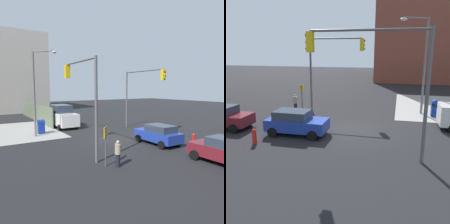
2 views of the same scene
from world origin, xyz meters
TOP-DOWN VIEW (x-y plane):
  - ground_plane at (0.00, 0.00)m, footprint 120.00×120.00m
  - construction_fence at (16.09, 3.20)m, footprint 16.18×0.12m
  - traffic_signal_nw_corner at (-2.66, 4.50)m, footprint 4.90×0.36m
  - traffic_signal_se_corner at (2.16, -4.50)m, footprint 6.07×0.36m
  - street_lamp_corner at (4.90, 5.59)m, footprint 2.35×1.65m
  - warning_sign_two_way at (-5.40, 4.40)m, footprint 0.48×0.48m
  - mailbox_blue at (6.20, 5.00)m, footprint 0.56×0.64m
  - fire_hydrant at (-5.00, -4.20)m, footprint 0.26×0.26m
  - coupe_blue at (-3.25, -2.00)m, footprint 3.97×2.02m
  - hatchback_maroon at (-8.88, -1.93)m, footprint 3.94×2.02m
  - van_white_delivery at (8.87, 1.80)m, footprint 5.40×2.32m
  - pedestrian_crossing at (-5.80, 3.80)m, footprint 0.36×0.36m

SIDE VIEW (x-z plane):
  - ground_plane at x=0.00m, z-range 0.00..0.00m
  - fire_hydrant at x=-5.00m, z-range 0.02..0.96m
  - mailbox_blue at x=6.20m, z-range 0.05..1.48m
  - pedestrian_crossing at x=-5.80m, z-range 0.02..1.60m
  - hatchback_maroon at x=-8.88m, z-range 0.03..1.65m
  - coupe_blue at x=-3.25m, z-range 0.03..1.65m
  - construction_fence at x=16.09m, z-range 0.00..2.40m
  - van_white_delivery at x=8.87m, z-range -0.03..2.59m
  - warning_sign_two_way at x=-5.40m, z-range 0.44..2.84m
  - traffic_signal_nw_corner at x=-2.66m, z-range 1.34..7.84m
  - traffic_signal_se_corner at x=2.16m, z-range 1.42..7.92m
  - street_lamp_corner at x=4.90m, z-range 0.70..8.70m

